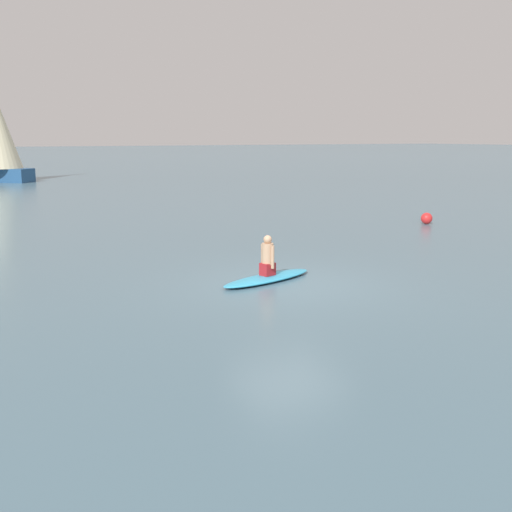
{
  "coord_description": "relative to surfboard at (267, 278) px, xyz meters",
  "views": [
    {
      "loc": [
        -7.19,
        -11.44,
        3.32
      ],
      "look_at": [
        -0.55,
        0.53,
        0.62
      ],
      "focal_mm": 42.76,
      "sensor_mm": 36.0,
      "label": 1
    }
  ],
  "objects": [
    {
      "name": "ground_plane",
      "position": [
        0.24,
        -0.53,
        -0.07
      ],
      "size": [
        400.0,
        400.0,
        0.0
      ],
      "primitive_type": "plane",
      "color": "slate"
    },
    {
      "name": "surfboard",
      "position": [
        0.0,
        0.0,
        0.0
      ],
      "size": [
        2.75,
        1.33,
        0.14
      ],
      "primitive_type": "ellipsoid",
      "rotation": [
        0.0,
        0.0,
        -2.89
      ],
      "color": "#339EC6",
      "rests_on": "ground"
    },
    {
      "name": "person_paddler",
      "position": [
        -0.0,
        0.0,
        0.5
      ],
      "size": [
        0.36,
        0.41,
        0.94
      ],
      "rotation": [
        0.0,
        0.0,
        -2.89
      ],
      "color": "#A51E23",
      "rests_on": "surfboard"
    },
    {
      "name": "buoy_marker",
      "position": [
        10.06,
        5.16,
        0.15
      ],
      "size": [
        0.44,
        0.44,
        0.44
      ],
      "primitive_type": "sphere",
      "color": "red",
      "rests_on": "ground"
    }
  ]
}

